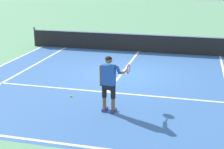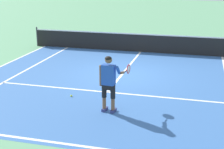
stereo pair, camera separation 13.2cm
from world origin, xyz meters
name	(u,v)px [view 1 (the left image)]	position (x,y,z in m)	size (l,w,h in m)	color
ground_plane	(121,75)	(0.00, 0.00, 0.00)	(80.00, 80.00, 0.00)	#609E70
court_inner_surface	(116,81)	(0.00, -0.84, 0.00)	(10.98, 10.60, 0.00)	#3866A8
line_baseline	(66,144)	(0.00, -5.95, 0.00)	(10.98, 0.10, 0.01)	white
line_service	(107,92)	(0.00, -2.14, 0.00)	(8.23, 0.10, 0.01)	white
line_centre_service	(126,68)	(0.00, 1.06, 0.00)	(0.10, 6.40, 0.01)	white
line_singles_left	(19,73)	(-4.12, -0.84, 0.00)	(0.10, 10.20, 0.01)	white
tennis_net	(139,43)	(0.00, 4.26, 0.50)	(11.96, 0.08, 1.07)	#333338
tennis_player	(109,80)	(0.51, -3.75, 0.99)	(0.73, 1.09, 1.71)	navy
tennis_ball_near_feet	(71,96)	(-1.06, -2.88, 0.03)	(0.07, 0.07, 0.07)	#CCE02D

